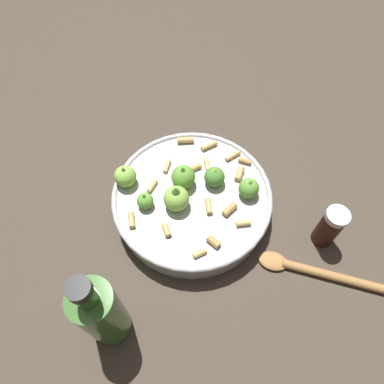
{
  "coord_description": "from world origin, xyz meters",
  "views": [
    {
      "loc": [
        0.28,
        0.19,
        0.62
      ],
      "look_at": [
        0.0,
        0.0,
        0.06
      ],
      "focal_mm": 33.5,
      "sensor_mm": 36.0,
      "label": 1
    }
  ],
  "objects_px": {
    "cooking_pan": "(191,199)",
    "olive_oil_bottle": "(101,313)",
    "wooden_spoon": "(316,272)",
    "pepper_shaker": "(329,227)"
  },
  "relations": [
    {
      "from": "cooking_pan",
      "to": "olive_oil_bottle",
      "type": "relative_size",
      "value": 1.38
    },
    {
      "from": "cooking_pan",
      "to": "wooden_spoon",
      "type": "height_order",
      "value": "cooking_pan"
    },
    {
      "from": "olive_oil_bottle",
      "to": "wooden_spoon",
      "type": "relative_size",
      "value": 0.95
    },
    {
      "from": "cooking_pan",
      "to": "olive_oil_bottle",
      "type": "distance_m",
      "value": 0.26
    },
    {
      "from": "cooking_pan",
      "to": "pepper_shaker",
      "type": "height_order",
      "value": "cooking_pan"
    },
    {
      "from": "olive_oil_bottle",
      "to": "wooden_spoon",
      "type": "xyz_separation_m",
      "value": [
        -0.27,
        0.24,
        -0.08
      ]
    },
    {
      "from": "cooking_pan",
      "to": "pepper_shaker",
      "type": "distance_m",
      "value": 0.25
    },
    {
      "from": "cooking_pan",
      "to": "olive_oil_bottle",
      "type": "height_order",
      "value": "olive_oil_bottle"
    },
    {
      "from": "cooking_pan",
      "to": "wooden_spoon",
      "type": "distance_m",
      "value": 0.26
    },
    {
      "from": "pepper_shaker",
      "to": "wooden_spoon",
      "type": "bearing_deg",
      "value": 14.56
    }
  ]
}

